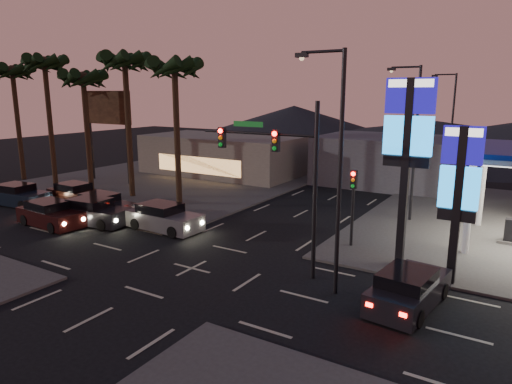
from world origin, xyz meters
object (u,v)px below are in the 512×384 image
Objects in this scene: pylon_sign_short at (460,182)px; car_lane_a_front at (94,212)px; car_lane_b_rear at (76,194)px; pylon_sign_tall at (408,136)px; car_lane_a_rear at (18,195)px; traffic_signal_mast at (281,163)px; suv_station at (408,289)px; car_lane_b_front at (164,218)px; car_lane_a_mid at (51,214)px; car_lane_b_mid at (102,206)px.

pylon_sign_short is 21.82m from car_lane_a_front.
pylon_sign_tall is at bearing -0.57° from car_lane_b_rear.
car_lane_a_rear is (-30.32, -1.42, -3.91)m from pylon_sign_short.
pylon_sign_tall is 6.02m from traffic_signal_mast.
car_lane_a_front is at bearing 176.96° from traffic_signal_mast.
pylon_sign_short reaches higher than suv_station.
pylon_sign_tall is 19.91m from car_lane_a_front.
suv_station is (-1.09, -3.12, -3.93)m from pylon_sign_short.
car_lane_a_front is at bearing -164.28° from car_lane_b_front.
car_lane_a_rear is 1.06× the size of car_lane_b_rear.
car_lane_a_mid is (-23.33, -3.53, -3.91)m from pylon_sign_short.
pylon_sign_short is 17.03m from car_lane_b_front.
traffic_signal_mast is 14.86m from car_lane_a_front.
car_lane_a_rear is 1.04× the size of car_lane_b_mid.
car_lane_b_front reaches higher than suv_station.
pylon_sign_short reaches higher than car_lane_b_rear.
car_lane_b_front is at bearing -174.30° from pylon_sign_tall.
car_lane_a_front reaches higher than car_lane_a_rear.
car_lane_a_front is 1.03× the size of car_lane_a_mid.
car_lane_a_rear reaches higher than car_lane_b_rear.
traffic_signal_mast is 15.98m from car_lane_b_mid.
car_lane_a_mid is at bearing -137.56° from car_lane_a_front.
car_lane_b_mid is at bearing -17.00° from car_lane_b_rear.
car_lane_a_mid is at bearing -51.60° from car_lane_b_rear.
car_lane_a_front is at bearing 42.44° from car_lane_a_mid.
pylon_sign_short is at bearing 70.72° from suv_station.
car_lane_a_rear is (-23.08, 1.09, -4.48)m from traffic_signal_mast.
car_lane_b_mid is (-15.16, 2.32, -4.50)m from traffic_signal_mast.
car_lane_a_front is 8.94m from car_lane_a_rear.
car_lane_a_front reaches higher than car_lane_b_rear.
car_lane_a_front is at bearing -57.21° from car_lane_b_mid.
traffic_signal_mast reaches higher than suv_station.
pylon_sign_short is at bearing -21.80° from pylon_sign_tall.
car_lane_b_front is at bearing -178.60° from pylon_sign_short.
car_lane_a_front reaches higher than car_lane_b_mid.
car_lane_a_mid is at bearing -155.17° from car_lane_b_front.
car_lane_b_rear is at bearing 163.00° from car_lane_b_mid.
car_lane_b_mid is (-1.01, 1.57, -0.04)m from car_lane_a_front.
car_lane_a_front is 6.46m from car_lane_b_rear.
pylon_sign_short is 7.69m from traffic_signal_mast.
car_lane_b_mid is at bearing 172.18° from suv_station.
traffic_signal_mast is 7.65m from suv_station.
suv_station is at bearing -9.94° from car_lane_b_front.
car_lane_b_rear is (3.21, 2.67, -0.02)m from car_lane_a_rear.
car_lane_b_rear is (-19.87, 3.76, -4.50)m from traffic_signal_mast.
car_lane_b_front reaches higher than car_lane_a_rear.
car_lane_b_rear is (-4.70, 1.44, -0.00)m from car_lane_b_mid.
car_lane_b_mid is at bearing 8.84° from car_lane_a_rear.
car_lane_a_mid reaches higher than car_lane_b_rear.
pylon_sign_tall reaches higher than traffic_signal_mast.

